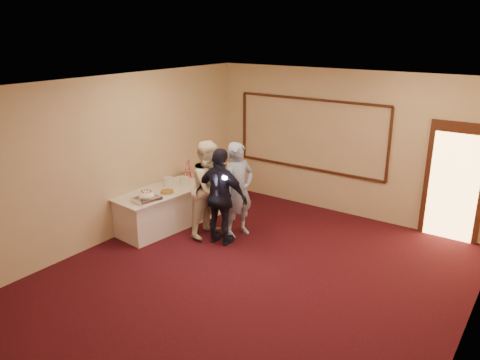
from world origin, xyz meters
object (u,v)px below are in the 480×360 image
object	(u,v)px
buffet_table	(171,206)
cupcake_stand	(189,170)
pavlova_tray	(147,197)
plate_stack_b	(185,181)
tart	(167,192)
man	(238,190)
woman	(210,189)
guest	(221,197)
plate_stack_a	(168,182)

from	to	relation	value
buffet_table	cupcake_stand	world-z (taller)	cupcake_stand
pavlova_tray	cupcake_stand	world-z (taller)	cupcake_stand
pavlova_tray	plate_stack_b	xyz separation A→B (m)	(-0.05, 1.10, -0.00)
tart	man	distance (m)	1.37
cupcake_stand	woman	world-z (taller)	woman
guest	plate_stack_b	bearing A→B (deg)	-24.27
plate_stack_a	man	size ratio (longest dim) A/B	0.12
plate_stack_a	guest	bearing A→B (deg)	-6.91
tart	plate_stack_a	bearing A→B (deg)	130.77
plate_stack_a	tart	bearing A→B (deg)	-49.23
cupcake_stand	tart	world-z (taller)	cupcake_stand
buffet_table	woman	size ratio (longest dim) A/B	1.35
plate_stack_a	woman	world-z (taller)	woman
plate_stack_a	guest	size ratio (longest dim) A/B	0.12
woman	pavlova_tray	bearing A→B (deg)	135.48
man	guest	distance (m)	0.48
buffet_table	guest	distance (m)	1.44
cupcake_stand	man	world-z (taller)	man
buffet_table	pavlova_tray	size ratio (longest dim) A/B	4.51
cupcake_stand	plate_stack_b	size ratio (longest dim) A/B	2.14
pavlova_tray	guest	xyz separation A→B (m)	(1.19, 0.67, 0.04)
plate_stack_b	man	distance (m)	1.29
plate_stack_b	tart	xyz separation A→B (m)	(0.08, -0.59, -0.05)
plate_stack_b	woman	bearing A→B (deg)	-15.93
buffet_table	tart	xyz separation A→B (m)	(0.18, -0.27, 0.41)
tart	woman	bearing A→B (deg)	24.75
buffet_table	cupcake_stand	distance (m)	0.96
cupcake_stand	buffet_table	bearing A→B (deg)	-77.59
man	woman	size ratio (longest dim) A/B	0.98
buffet_table	pavlova_tray	world-z (taller)	pavlova_tray
buffet_table	man	world-z (taller)	man
tart	guest	xyz separation A→B (m)	(1.17, 0.16, 0.10)
pavlova_tray	buffet_table	bearing A→B (deg)	101.38
pavlova_tray	man	xyz separation A→B (m)	(1.23, 1.15, 0.05)
buffet_table	tart	bearing A→B (deg)	-56.41
tart	man	xyz separation A→B (m)	(1.21, 0.64, 0.10)
plate_stack_a	man	bearing A→B (deg)	11.51
pavlova_tray	plate_stack_b	world-z (taller)	pavlova_tray
plate_stack_b	woman	world-z (taller)	woman
pavlova_tray	plate_stack_b	bearing A→B (deg)	92.78
buffet_table	tart	size ratio (longest dim) A/B	8.75
buffet_table	guest	xyz separation A→B (m)	(1.35, -0.11, 0.51)
buffet_table	cupcake_stand	bearing A→B (deg)	102.41
plate_stack_a	plate_stack_b	bearing A→B (deg)	50.27
tart	woman	xyz separation A→B (m)	(0.76, 0.35, 0.12)
plate_stack_a	guest	world-z (taller)	guest
plate_stack_b	plate_stack_a	bearing A→B (deg)	-129.73
cupcake_stand	woman	distance (m)	1.32
plate_stack_b	tart	distance (m)	0.60
buffet_table	cupcake_stand	size ratio (longest dim) A/B	6.32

